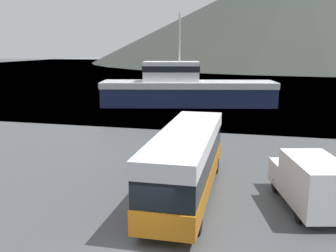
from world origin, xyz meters
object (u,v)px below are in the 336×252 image
storage_bin (149,160)px  delivery_van (310,181)px  fishing_boat (185,88)px  tour_bus (187,159)px

storage_bin → delivery_van: bearing=-22.7°
delivery_van → fishing_boat: bearing=97.1°
delivery_van → tour_bus: bearing=163.5°
fishing_boat → storage_bin: 26.28m
delivery_van → storage_bin: bearing=142.9°
delivery_van → storage_bin: 9.78m
tour_bus → fishing_boat: 30.21m
delivery_van → fishing_boat: 32.10m
tour_bus → fishing_boat: fishing_boat is taller
tour_bus → storage_bin: bearing=129.9°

